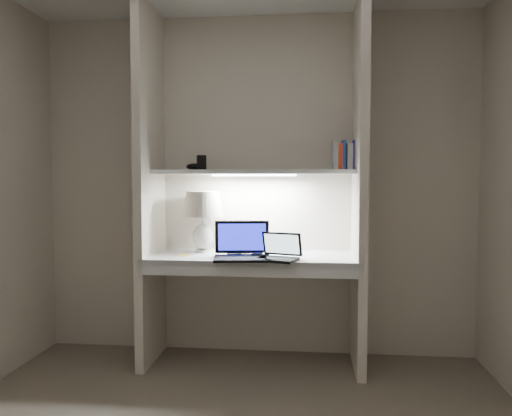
# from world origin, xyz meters

# --- Properties ---
(back_wall) EXTENTS (3.20, 0.01, 2.50)m
(back_wall) POSITION_xyz_m (0.00, 1.50, 1.25)
(back_wall) COLOR beige
(back_wall) RESTS_ON floor
(alcove_panel_left) EXTENTS (0.06, 0.55, 2.50)m
(alcove_panel_left) POSITION_xyz_m (-0.73, 1.23, 1.25)
(alcove_panel_left) COLOR beige
(alcove_panel_left) RESTS_ON floor
(alcove_panel_right) EXTENTS (0.06, 0.55, 2.50)m
(alcove_panel_right) POSITION_xyz_m (0.73, 1.23, 1.25)
(alcove_panel_right) COLOR beige
(alcove_panel_right) RESTS_ON floor
(desk) EXTENTS (1.40, 0.55, 0.04)m
(desk) POSITION_xyz_m (0.00, 1.23, 0.75)
(desk) COLOR white
(desk) RESTS_ON alcove_panel_left
(desk_apron) EXTENTS (1.46, 0.03, 0.10)m
(desk_apron) POSITION_xyz_m (0.00, 0.96, 0.72)
(desk_apron) COLOR silver
(desk_apron) RESTS_ON desk
(shelf) EXTENTS (1.40, 0.36, 0.03)m
(shelf) POSITION_xyz_m (0.00, 1.32, 1.35)
(shelf) COLOR silver
(shelf) RESTS_ON back_wall
(strip_light) EXTENTS (0.60, 0.04, 0.02)m
(strip_light) POSITION_xyz_m (0.00, 1.32, 1.33)
(strip_light) COLOR white
(strip_light) RESTS_ON shelf
(table_lamp) EXTENTS (0.30, 0.30, 0.44)m
(table_lamp) POSITION_xyz_m (-0.37, 1.33, 1.07)
(table_lamp) COLOR white
(table_lamp) RESTS_ON desk
(laptop_main) EXTENTS (0.41, 0.37, 0.25)m
(laptop_main) POSITION_xyz_m (-0.05, 1.08, 0.83)
(laptop_main) COLOR black
(laptop_main) RESTS_ON desk
(laptop_netbook) EXTENTS (0.33, 0.31, 0.18)m
(laptop_netbook) POSITION_xyz_m (0.19, 1.05, 0.81)
(laptop_netbook) COLOR black
(laptop_netbook) RESTS_ON desk
(speaker) EXTENTS (0.11, 0.08, 0.14)m
(speaker) POSITION_xyz_m (-0.07, 1.29, 0.84)
(speaker) COLOR silver
(speaker) RESTS_ON desk
(mouse) EXTENTS (0.12, 0.09, 0.04)m
(mouse) POSITION_xyz_m (0.04, 1.11, 0.79)
(mouse) COLOR black
(mouse) RESTS_ON desk
(cable_coil) EXTENTS (0.11, 0.11, 0.01)m
(cable_coil) POSITION_xyz_m (-0.12, 1.29, 0.78)
(cable_coil) COLOR black
(cable_coil) RESTS_ON desk
(sticky_note) EXTENTS (0.09, 0.09, 0.00)m
(sticky_note) POSITION_xyz_m (-0.47, 1.16, 0.77)
(sticky_note) COLOR gold
(sticky_note) RESTS_ON desk
(book_row) EXTENTS (0.19, 0.14, 0.21)m
(book_row) POSITION_xyz_m (0.65, 1.36, 1.46)
(book_row) COLOR silver
(book_row) RESTS_ON shelf
(shelf_box) EXTENTS (0.08, 0.07, 0.11)m
(shelf_box) POSITION_xyz_m (-0.39, 1.38, 1.42)
(shelf_box) COLOR black
(shelf_box) RESTS_ON shelf
(shelf_gadget) EXTENTS (0.12, 0.09, 0.05)m
(shelf_gadget) POSITION_xyz_m (-0.45, 1.40, 1.39)
(shelf_gadget) COLOR black
(shelf_gadget) RESTS_ON shelf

